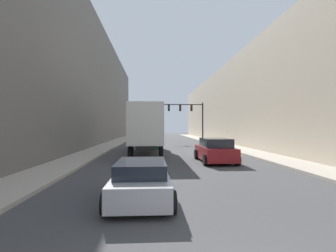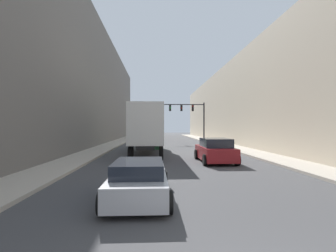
% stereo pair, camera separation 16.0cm
% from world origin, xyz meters
% --- Properties ---
extents(sidewalk_right, '(2.47, 80.00, 0.15)m').
position_xyz_m(sidewalk_right, '(7.08, 30.00, 0.07)').
color(sidewalk_right, '#B2A899').
rests_on(sidewalk_right, ground).
extents(sidewalk_left, '(2.47, 80.00, 0.15)m').
position_xyz_m(sidewalk_left, '(-7.08, 30.00, 0.07)').
color(sidewalk_left, '#B2A899').
rests_on(sidewalk_left, ground).
extents(building_right, '(6.00, 80.00, 11.09)m').
position_xyz_m(building_right, '(11.31, 30.00, 5.55)').
color(building_right, beige).
rests_on(building_right, ground).
extents(building_left, '(6.00, 80.00, 15.74)m').
position_xyz_m(building_left, '(-11.31, 30.00, 7.87)').
color(building_left, '#66605B').
rests_on(building_left, ground).
extents(semi_truck, '(2.48, 12.35, 4.03)m').
position_xyz_m(semi_truck, '(-2.22, 20.68, 2.26)').
color(semi_truck, silver).
rests_on(semi_truck, ground).
extents(sedan_car, '(2.01, 4.44, 1.27)m').
position_xyz_m(sedan_car, '(-2.11, 6.16, 0.62)').
color(sedan_car, '#B7B7BC').
rests_on(sedan_car, ground).
extents(suv_car, '(2.22, 4.61, 1.60)m').
position_xyz_m(suv_car, '(2.46, 14.84, 0.76)').
color(suv_car, maroon).
rests_on(suv_car, ground).
extents(traffic_signal_gantry, '(6.79, 0.35, 5.92)m').
position_xyz_m(traffic_signal_gantry, '(3.80, 35.77, 4.27)').
color(traffic_signal_gantry, black).
rests_on(traffic_signal_gantry, ground).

